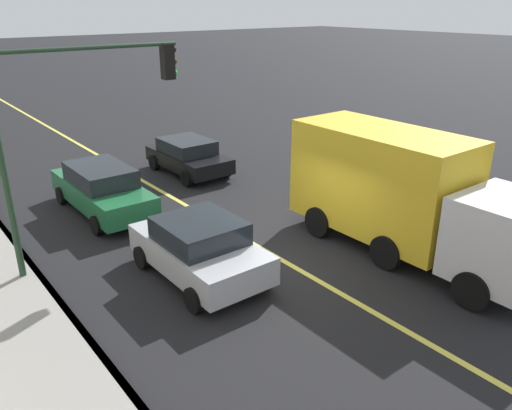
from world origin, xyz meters
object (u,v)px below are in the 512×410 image
at_px(truck_yellow, 403,192).
at_px(car_black, 188,156).
at_px(car_silver, 200,248).
at_px(traffic_light_mast, 75,112).
at_px(car_green, 102,189).

bearing_deg(truck_yellow, car_black, 6.01).
relative_size(car_silver, traffic_light_mast, 0.68).
height_order(car_silver, traffic_light_mast, traffic_light_mast).
distance_m(car_green, truck_yellow, 9.38).
bearing_deg(truck_yellow, traffic_light_mast, 55.85).
bearing_deg(car_black, car_silver, 151.06).
xyz_separation_m(car_green, car_silver, (-5.54, -0.24, -0.02)).
height_order(car_green, truck_yellow, truck_yellow).
bearing_deg(car_black, truck_yellow, -173.99).
relative_size(car_black, truck_yellow, 0.56).
xyz_separation_m(car_green, truck_yellow, (-7.68, -5.31, 0.91)).
relative_size(car_silver, truck_yellow, 0.55).
bearing_deg(car_silver, car_green, 2.43).
distance_m(car_black, traffic_light_mast, 8.26).
xyz_separation_m(car_black, car_green, (-1.82, 4.31, 0.09)).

